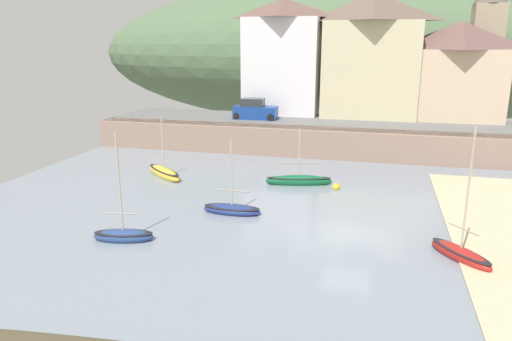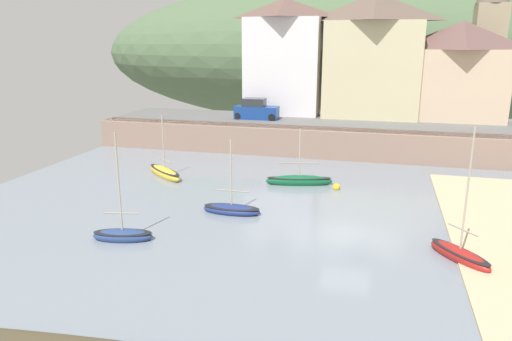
# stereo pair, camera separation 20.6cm
# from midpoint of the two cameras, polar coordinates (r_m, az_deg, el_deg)

# --- Properties ---
(quay_seawall) EXTENTS (48.00, 9.40, 2.40)m
(quay_seawall) POSITION_cam_midpoint_polar(r_m,az_deg,el_deg) (41.48, 12.51, 3.37)
(quay_seawall) COLOR gray
(quay_seawall) RESTS_ON ground
(hillside_backdrop) EXTENTS (80.00, 44.00, 21.93)m
(hillside_backdrop) POSITION_cam_midpoint_polar(r_m,az_deg,el_deg) (78.53, 10.84, 13.56)
(hillside_backdrop) COLOR #4E6646
(hillside_backdrop) RESTS_ON ground
(waterfront_building_left) EXTENTS (7.67, 5.49, 11.23)m
(waterfront_building_left) POSITION_cam_midpoint_polar(r_m,az_deg,el_deg) (49.32, 3.11, 13.44)
(waterfront_building_left) COLOR silver
(waterfront_building_left) RESTS_ON ground
(waterfront_building_centre) EXTENTS (9.16, 6.24, 11.54)m
(waterfront_building_centre) POSITION_cam_midpoint_polar(r_m,az_deg,el_deg) (48.36, 13.44, 13.21)
(waterfront_building_centre) COLOR beige
(waterfront_building_centre) RESTS_ON ground
(waterfront_building_right) EXTENTS (8.51, 5.62, 8.95)m
(waterfront_building_right) POSITION_cam_midpoint_polar(r_m,az_deg,el_deg) (48.86, 22.70, 10.96)
(waterfront_building_right) COLOR beige
(waterfront_building_right) RESTS_ON ground
(church_with_spire) EXTENTS (3.00, 3.00, 15.72)m
(church_with_spire) POSITION_cam_midpoint_polar(r_m,az_deg,el_deg) (53.20, 25.69, 14.75)
(church_with_spire) COLOR tan
(church_with_spire) RESTS_ON ground
(sailboat_blue_trim) EXTENTS (4.05, 3.54, 4.69)m
(sailboat_blue_trim) POSITION_cam_midpoint_polar(r_m,az_deg,el_deg) (35.63, -11.06, -0.25)
(sailboat_blue_trim) COLOR gold
(sailboat_blue_trim) RESTS_ON ground
(sailboat_far_left) EXTENTS (3.41, 1.23, 4.47)m
(sailboat_far_left) POSITION_cam_midpoint_polar(r_m,az_deg,el_deg) (27.70, -3.10, -4.62)
(sailboat_far_left) COLOR navy
(sailboat_far_left) RESTS_ON ground
(rowboat_small_beached) EXTENTS (4.68, 1.95, 4.12)m
(rowboat_small_beached) POSITION_cam_midpoint_polar(r_m,az_deg,el_deg) (33.18, 4.93, -1.19)
(rowboat_small_beached) COLOR #115931
(rowboat_small_beached) RESTS_ON ground
(motorboat_with_cabin) EXTENTS (2.84, 3.18, 6.29)m
(motorboat_with_cabin) POSITION_cam_midpoint_polar(r_m,az_deg,el_deg) (23.87, 22.94, -9.09)
(motorboat_with_cabin) COLOR maroon
(motorboat_with_cabin) RESTS_ON ground
(sailboat_tall_mast) EXTENTS (3.16, 1.68, 5.59)m
(sailboat_tall_mast) POSITION_cam_midpoint_polar(r_m,az_deg,el_deg) (24.96, -15.75, -7.41)
(sailboat_tall_mast) COLOR navy
(sailboat_tall_mast) RESTS_ON ground
(parked_car_near_slipway) EXTENTS (4.15, 1.83, 1.95)m
(parked_car_near_slipway) POSITION_cam_midpoint_polar(r_m,az_deg,el_deg) (45.76, -0.27, 7.17)
(parked_car_near_slipway) COLOR navy
(parked_car_near_slipway) RESTS_ON ground
(mooring_buoy) EXTENTS (0.50, 0.50, 0.50)m
(mooring_buoy) POSITION_cam_midpoint_polar(r_m,az_deg,el_deg) (32.46, 9.35, -1.95)
(mooring_buoy) COLOR yellow
(mooring_buoy) RESTS_ON ground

